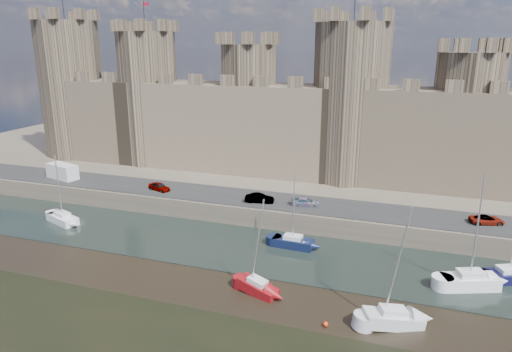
% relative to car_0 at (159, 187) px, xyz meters
% --- Properties ---
extents(water_channel, '(160.00, 12.00, 0.08)m').
position_rel_car_0_xyz_m(water_channel, '(22.08, -9.00, -3.06)').
color(water_channel, black).
rests_on(water_channel, ground).
extents(quay, '(160.00, 60.00, 2.50)m').
position_rel_car_0_xyz_m(quay, '(22.08, 27.00, -1.85)').
color(quay, '#4C443A').
rests_on(quay, ground).
extents(road, '(160.00, 7.00, 0.10)m').
position_rel_car_0_xyz_m(road, '(22.08, 1.00, -0.55)').
color(road, black).
rests_on(road, quay).
extents(castle, '(108.50, 11.00, 29.00)m').
position_rel_car_0_xyz_m(castle, '(21.44, 15.00, 8.57)').
color(castle, '#42382B').
rests_on(castle, quay).
extents(car_0, '(3.80, 2.50, 1.20)m').
position_rel_car_0_xyz_m(car_0, '(0.00, 0.00, 0.00)').
color(car_0, gray).
rests_on(car_0, quay).
extents(car_1, '(3.95, 1.94, 1.24)m').
position_rel_car_0_xyz_m(car_1, '(15.07, -0.35, 0.02)').
color(car_1, gray).
rests_on(car_1, quay).
extents(car_2, '(3.84, 2.09, 1.06)m').
position_rel_car_0_xyz_m(car_2, '(21.09, 0.42, -0.07)').
color(car_2, gray).
rests_on(car_2, quay).
extents(car_3, '(4.16, 2.73, 1.06)m').
position_rel_car_0_xyz_m(car_3, '(42.26, 1.08, -0.07)').
color(car_3, gray).
rests_on(car_3, quay).
extents(van, '(5.71, 3.44, 2.33)m').
position_rel_car_0_xyz_m(van, '(-17.16, 0.50, 0.56)').
color(van, silver).
rests_on(van, quay).
extents(sailboat_0, '(5.22, 3.47, 9.10)m').
position_rel_car_0_xyz_m(sailboat_0, '(-9.00, -9.39, -2.37)').
color(sailboat_0, silver).
rests_on(sailboat_0, ground).
extents(sailboat_1, '(4.72, 2.04, 9.28)m').
position_rel_car_0_xyz_m(sailboat_1, '(21.32, -7.03, -2.35)').
color(sailboat_1, '#0E1633').
rests_on(sailboat_1, ground).
extents(sailboat_2, '(5.66, 3.80, 11.39)m').
position_rel_car_0_xyz_m(sailboat_2, '(39.56, -10.52, -2.22)').
color(sailboat_2, white).
rests_on(sailboat_2, ground).
extents(sailboat_3, '(5.65, 4.08, 9.25)m').
position_rel_car_0_xyz_m(sailboat_3, '(43.42, -7.76, -2.37)').
color(sailboat_3, black).
rests_on(sailboat_3, ground).
extents(sailboat_4, '(4.33, 2.75, 9.44)m').
position_rel_car_0_xyz_m(sailboat_4, '(20.62, -17.82, -2.39)').
color(sailboat_4, maroon).
rests_on(sailboat_4, ground).
extents(sailboat_5, '(5.27, 3.74, 10.61)m').
position_rel_car_0_xyz_m(sailboat_5, '(32.87, -19.12, -2.34)').
color(sailboat_5, silver).
rests_on(sailboat_5, ground).
extents(buoy_3, '(0.45, 0.45, 0.45)m').
position_rel_car_0_xyz_m(buoy_3, '(27.64, -21.00, -2.88)').
color(buoy_3, red).
rests_on(buoy_3, ground).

